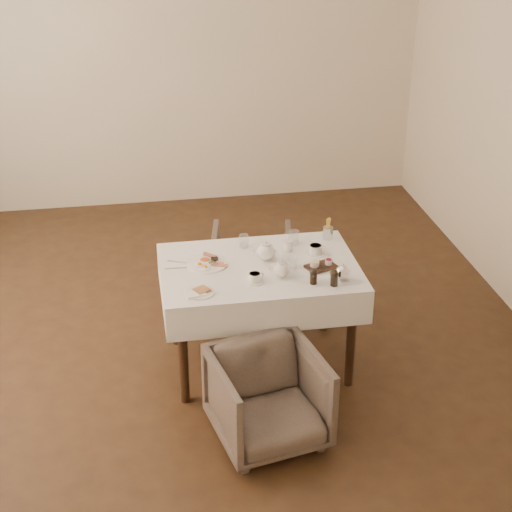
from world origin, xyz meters
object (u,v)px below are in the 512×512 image
object	(u,v)px
table	(259,282)
armchair_near	(268,398)
teapot_centre	(266,250)
armchair_far	(252,266)
breakfast_plate	(207,263)

from	to	relation	value
table	armchair_near	world-z (taller)	table
teapot_centre	armchair_near	bearing A→B (deg)	-77.35
teapot_centre	armchair_far	bearing A→B (deg)	109.21
armchair_near	armchair_far	bearing A→B (deg)	71.98
armchair_far	teapot_centre	bearing A→B (deg)	97.39
armchair_near	breakfast_plate	bearing A→B (deg)	94.06
breakfast_plate	teapot_centre	size ratio (longest dim) A/B	1.59
table	breakfast_plate	distance (m)	0.36
armchair_far	teapot_centre	distance (m)	0.96
table	breakfast_plate	size ratio (longest dim) A/B	4.73
armchair_far	teapot_centre	xyz separation A→B (m)	(-0.03, -0.79, 0.54)
breakfast_plate	teapot_centre	xyz separation A→B (m)	(0.39, 0.00, 0.06)
breakfast_plate	armchair_near	bearing A→B (deg)	-95.21
table	breakfast_plate	world-z (taller)	breakfast_plate
armchair_near	armchair_far	distance (m)	1.66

